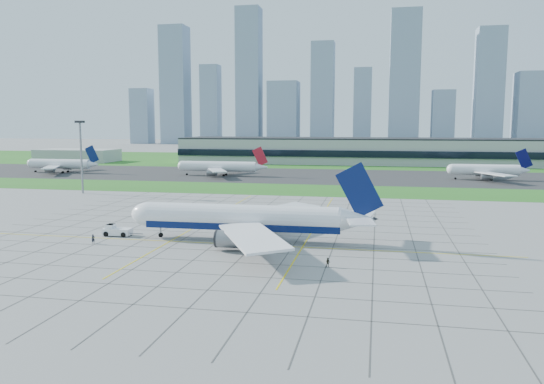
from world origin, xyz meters
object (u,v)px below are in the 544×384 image
(light_mast, at_px, (81,148))
(pushback_tug, at_px, (116,231))
(crew_near, at_px, (93,239))
(distant_jet_0, at_px, (61,164))
(distant_jet_2, at_px, (487,170))
(distant_jet_1, at_px, (220,166))
(crew_far, at_px, (328,262))
(airliner, at_px, (244,219))

(light_mast, bearing_deg, pushback_tug, -54.16)
(pushback_tug, distance_m, crew_near, 8.05)
(pushback_tug, distance_m, distant_jet_0, 167.73)
(light_mast, distance_m, distant_jet_0, 89.62)
(pushback_tug, distance_m, distant_jet_2, 173.34)
(distant_jet_1, height_order, distant_jet_2, same)
(crew_far, bearing_deg, distant_jet_2, 79.73)
(crew_far, relative_size, distant_jet_0, 0.04)
(airliner, relative_size, crew_near, 28.73)
(crew_near, bearing_deg, distant_jet_0, 76.01)
(pushback_tug, xyz_separation_m, distant_jet_0, (-100.06, 134.57, 3.37))
(light_mast, height_order, crew_near, light_mast)
(light_mast, height_order, distant_jet_2, light_mast)
(crew_far, height_order, distant_jet_2, distant_jet_2)
(light_mast, distance_m, distant_jet_1, 77.40)
(crew_near, bearing_deg, distant_jet_1, 47.58)
(distant_jet_0, bearing_deg, pushback_tug, -53.37)
(pushback_tug, bearing_deg, crew_near, -97.76)
(airliner, relative_size, crew_far, 33.19)
(crew_far, distance_m, distant_jet_0, 211.96)
(pushback_tug, xyz_separation_m, crew_far, (48.19, -16.87, -0.29))
(distant_jet_2, bearing_deg, airliner, -118.17)
(distant_jet_0, height_order, distant_jet_1, same)
(light_mast, distance_m, pushback_tug, 80.29)
(pushback_tug, bearing_deg, distant_jet_2, 52.69)
(airliner, xyz_separation_m, crew_near, (-29.94, -8.60, -3.69))
(crew_near, xyz_separation_m, distant_jet_1, (-15.94, 142.62, 3.54))
(crew_near, xyz_separation_m, distant_jet_0, (-99.08, 142.56, 3.53))
(light_mast, bearing_deg, airliner, -40.12)
(distant_jet_1, distance_m, distant_jet_2, 120.20)
(light_mast, height_order, pushback_tug, light_mast)
(crew_far, bearing_deg, light_mast, 148.57)
(airliner, height_order, distant_jet_0, airliner)
(light_mast, relative_size, distant_jet_2, 0.60)
(airliner, distance_m, crew_near, 31.37)
(pushback_tug, bearing_deg, distant_jet_0, 125.86)
(pushback_tug, distance_m, crew_far, 51.06)
(airliner, height_order, distant_jet_2, airliner)
(crew_far, relative_size, distant_jet_2, 0.04)
(pushback_tug, height_order, crew_far, pushback_tug)
(light_mast, xyz_separation_m, distant_jet_1, (29.26, 70.70, -11.69))
(light_mast, xyz_separation_m, distant_jet_2, (149.37, 75.31, -11.70))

